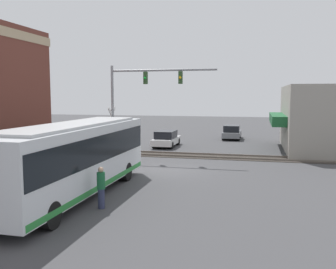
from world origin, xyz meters
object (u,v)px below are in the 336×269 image
(pedestrian_near_bus, at_px, (101,187))
(parked_car_white, at_px, (166,139))
(parked_car_grey, at_px, (232,133))
(crossing_signal, at_px, (112,126))
(city_bus, at_px, (75,157))

(pedestrian_near_bus, bearing_deg, parked_car_white, 5.60)
(parked_car_white, xyz_separation_m, parked_car_grey, (7.35, -5.40, 0.01))
(crossing_signal, relative_size, parked_car_grey, 0.90)
(pedestrian_near_bus, bearing_deg, city_bus, 53.72)
(parked_car_grey, xyz_separation_m, pedestrian_near_bus, (-26.12, 3.56, 0.20))
(crossing_signal, xyz_separation_m, parked_car_grey, (13.51, -8.17, -1.61))
(parked_car_white, xyz_separation_m, pedestrian_near_bus, (-18.77, -1.84, 0.21))
(parked_car_white, relative_size, pedestrian_near_bus, 2.57)
(city_bus, relative_size, parked_car_grey, 2.77)
(crossing_signal, relative_size, pedestrian_near_bus, 2.18)
(crossing_signal, bearing_deg, parked_car_white, -24.25)
(city_bus, height_order, crossing_signal, crossing_signal)
(city_bus, bearing_deg, parked_car_white, -0.00)
(city_bus, bearing_deg, pedestrian_near_bus, -126.28)
(city_bus, xyz_separation_m, pedestrian_near_bus, (-1.35, -1.84, -0.99))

